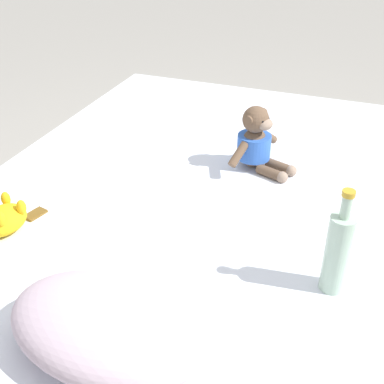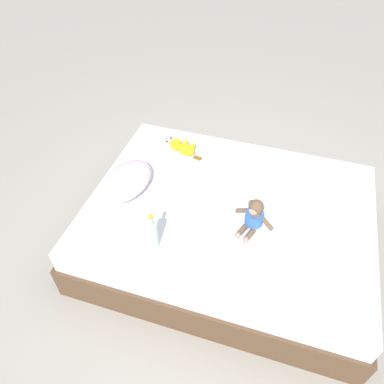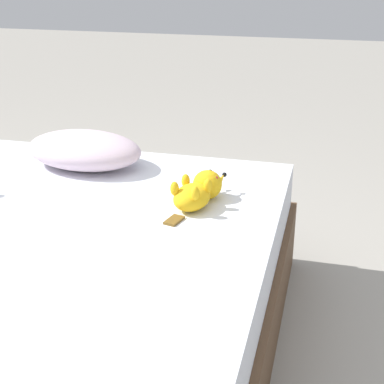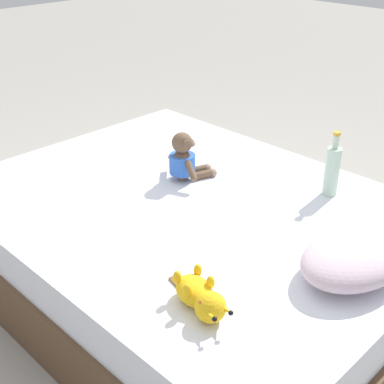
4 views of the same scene
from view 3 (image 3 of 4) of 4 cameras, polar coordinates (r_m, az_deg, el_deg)
name	(u,v)px [view 3 (image 3 of 4)]	position (r m, az deg, el deg)	size (l,w,h in m)	color
pillow	(84,150)	(2.26, -10.70, 4.16)	(0.50, 0.35, 0.14)	silver
plush_yellow_creature	(199,191)	(1.89, 0.67, 0.10)	(0.16, 0.33, 0.10)	yellow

